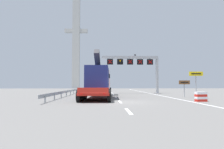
{
  "coord_description": "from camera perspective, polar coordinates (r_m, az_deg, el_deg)",
  "views": [
    {
      "loc": [
        -1.78,
        -17.33,
        1.61
      ],
      "look_at": [
        -0.65,
        10.39,
        3.03
      ],
      "focal_mm": 30.57,
      "sensor_mm": 36.0,
      "label": 1
    }
  ],
  "objects": [
    {
      "name": "crash_barrier_striped",
      "position": [
        19.68,
        25.04,
        -6.03
      ],
      "size": [
        1.05,
        0.6,
        0.9
      ],
      "color": "red",
      "rests_on": "ground"
    },
    {
      "name": "exit_sign_yellow",
      "position": [
        22.62,
        23.83,
        -1.08
      ],
      "size": [
        1.52,
        0.15,
        2.98
      ],
      "color": "#9EA0A5",
      "rests_on": "ground"
    },
    {
      "name": "ground",
      "position": [
        17.49,
        3.56,
        -8.2
      ],
      "size": [
        112.0,
        112.0,
        0.0
      ],
      "primitive_type": "plane",
      "color": "slate"
    },
    {
      "name": "guardrail_left",
      "position": [
        31.38,
        -11.92,
        -4.78
      ],
      "size": [
        0.13,
        31.2,
        0.76
      ],
      "color": "#999EA3",
      "rests_on": "ground"
    },
    {
      "name": "edge_line_right",
      "position": [
        30.44,
        12.94,
        -5.88
      ],
      "size": [
        0.2,
        63.0,
        0.01
      ],
      "primitive_type": "cube",
      "color": "silver",
      "rests_on": "ground"
    },
    {
      "name": "bridge_pylon_distant",
      "position": [
        78.0,
        -10.68,
        9.82
      ],
      "size": [
        9.0,
        2.0,
        36.72
      ],
      "color": "#B7B7B2",
      "rests_on": "ground"
    },
    {
      "name": "heavy_haul_truck_red",
      "position": [
        24.42,
        -3.77,
        -2.03
      ],
      "size": [
        3.55,
        14.15,
        5.3
      ],
      "color": "red",
      "rests_on": "ground"
    },
    {
      "name": "overhead_lane_gantry",
      "position": [
        33.88,
        7.47,
        3.32
      ],
      "size": [
        10.21,
        0.9,
        6.89
      ],
      "color": "#9EA0A5",
      "rests_on": "ground"
    },
    {
      "name": "lane_markings",
      "position": [
        48.36,
        -0.63,
        -4.83
      ],
      "size": [
        0.2,
        76.57,
        0.01
      ],
      "color": "silver",
      "rests_on": "ground"
    },
    {
      "name": "tourist_info_sign_brown",
      "position": [
        25.13,
        20.82,
        -2.84
      ],
      "size": [
        1.36,
        0.15,
        2.07
      ],
      "color": "#9EA0A5",
      "rests_on": "ground"
    }
  ]
}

